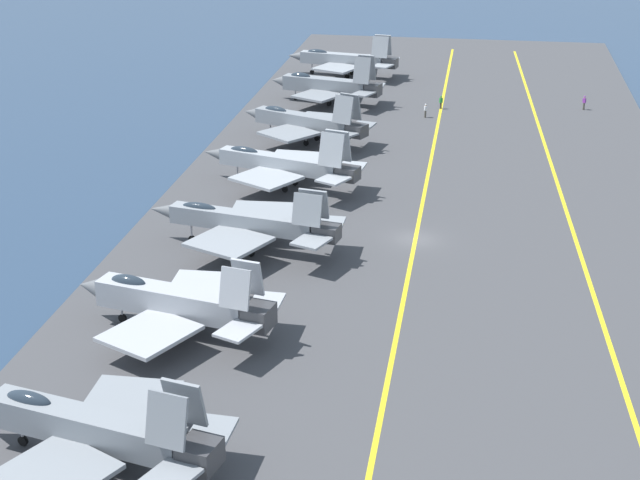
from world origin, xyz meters
The scene contains 14 objects.
ground_plane centered at (0.00, 0.00, 0.00)m, with size 2000.00×2000.00×0.00m, color navy.
carrier_deck centered at (0.00, 0.00, 0.20)m, with size 184.58×50.47×0.40m, color #424244.
deck_stripe_foul_line centered at (0.00, -13.88, 0.40)m, with size 166.12×0.36×0.01m, color yellow.
deck_stripe_centerline centered at (0.00, 0.00, 0.40)m, with size 166.12×0.36×0.01m, color yellow.
parked_jet_second centered at (-35.98, 15.33, 2.75)m, with size 13.72×16.34×6.17m.
parked_jet_third centered at (-20.08, 15.40, 2.78)m, with size 13.83×15.31×6.11m.
parked_jet_fourth centered at (-4.81, 13.87, 2.97)m, with size 13.13×17.28×5.96m.
parked_jet_fifth centered at (11.36, 14.03, 2.92)m, with size 12.51×17.17×6.51m.
parked_jet_sixth centered at (27.17, 14.57, 2.81)m, with size 12.76×16.29×6.28m.
parked_jet_seventh centered at (45.03, 14.93, 2.80)m, with size 12.32×15.39×6.65m.
parked_jet_eighth centered at (60.75, 14.85, 2.87)m, with size 13.05×16.67×6.30m.
crew_purple_vest centered at (47.12, -18.07, 1.40)m, with size 0.45×0.46×1.81m.
crew_white_vest centered at (40.05, 1.73, 1.37)m, with size 0.45×0.39×1.76m.
crew_green_vest centered at (44.58, 0.04, 1.35)m, with size 0.44×0.46×1.72m.
Camera 1 is at (-79.17, -4.62, 32.94)m, focal length 55.00 mm.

